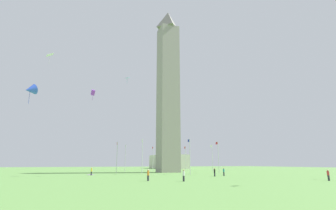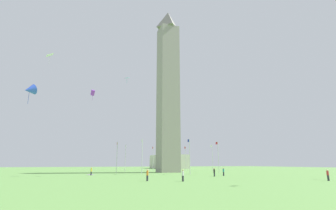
{
  "view_description": "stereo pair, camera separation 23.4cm",
  "coord_description": "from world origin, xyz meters",
  "px_view_note": "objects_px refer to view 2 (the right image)",
  "views": [
    {
      "loc": [
        -69.11,
        25.92,
        2.56
      ],
      "look_at": [
        0.0,
        0.0,
        20.06
      ],
      "focal_mm": 26.36,
      "sensor_mm": 36.0,
      "label": 1
    },
    {
      "loc": [
        -69.19,
        25.7,
        2.56
      ],
      "look_at": [
        0.0,
        0.0,
        20.06
      ],
      "focal_mm": 26.36,
      "sensor_mm": 36.0,
      "label": 2
    }
  ],
  "objects_px": {
    "flagpole_n": "(153,157)",
    "person_yellow_shirt": "(91,171)",
    "distant_building": "(169,162)",
    "flagpole_se": "(142,155)",
    "flagpole_ne": "(125,157)",
    "flagpole_sw": "(218,156)",
    "person_red_shirt": "(328,175)",
    "person_white_shirt": "(183,175)",
    "flagpole_nw": "(186,157)",
    "kite_purple_box": "(93,93)",
    "obelisk_monument": "(168,86)",
    "person_teal_shirt": "(223,172)",
    "kite_cyan_diamond": "(127,78)",
    "kite_white_diamond": "(50,55)",
    "picnic_blanket_near_first_person": "(90,175)",
    "person_orange_shirt": "(147,175)",
    "kite_blue_delta": "(30,90)",
    "person_black_shirt": "(214,172)",
    "flagpole_e": "(117,156)",
    "flagpole_s": "(190,155)",
    "flagpole_w": "(212,157)"
  },
  "relations": [
    {
      "from": "person_teal_shirt",
      "to": "kite_blue_delta",
      "type": "relative_size",
      "value": 0.55
    },
    {
      "from": "flagpole_ne",
      "to": "distant_building",
      "type": "bearing_deg",
      "value": -35.5
    },
    {
      "from": "distant_building",
      "to": "flagpole_n",
      "type": "bearing_deg",
      "value": 152.38
    },
    {
      "from": "flagpole_e",
      "to": "flagpole_s",
      "type": "relative_size",
      "value": 1.0
    },
    {
      "from": "flagpole_se",
      "to": "kite_cyan_diamond",
      "type": "distance_m",
      "value": 18.64
    },
    {
      "from": "flagpole_se",
      "to": "flagpole_ne",
      "type": "bearing_deg",
      "value": -0.0
    },
    {
      "from": "person_teal_shirt",
      "to": "kite_cyan_diamond",
      "type": "distance_m",
      "value": 30.13
    },
    {
      "from": "person_black_shirt",
      "to": "flagpole_ne",
      "type": "bearing_deg",
      "value": -12.07
    },
    {
      "from": "person_white_shirt",
      "to": "distant_building",
      "type": "distance_m",
      "value": 94.3
    },
    {
      "from": "kite_blue_delta",
      "to": "kite_purple_box",
      "type": "height_order",
      "value": "kite_purple_box"
    },
    {
      "from": "flagpole_nw",
      "to": "person_teal_shirt",
      "type": "height_order",
      "value": "flagpole_nw"
    },
    {
      "from": "kite_cyan_diamond",
      "to": "picnic_blanket_near_first_person",
      "type": "height_order",
      "value": "kite_cyan_diamond"
    },
    {
      "from": "flagpole_n",
      "to": "person_yellow_shirt",
      "type": "distance_m",
      "value": 34.17
    },
    {
      "from": "flagpole_nw",
      "to": "person_red_shirt",
      "type": "bearing_deg",
      "value": 179.81
    },
    {
      "from": "flagpole_se",
      "to": "kite_cyan_diamond",
      "type": "bearing_deg",
      "value": 126.91
    },
    {
      "from": "kite_purple_box",
      "to": "flagpole_n",
      "type": "bearing_deg",
      "value": -40.08
    },
    {
      "from": "person_white_shirt",
      "to": "person_teal_shirt",
      "type": "bearing_deg",
      "value": -41.63
    },
    {
      "from": "flagpole_n",
      "to": "kite_white_diamond",
      "type": "distance_m",
      "value": 47.9
    },
    {
      "from": "flagpole_nw",
      "to": "picnic_blanket_near_first_person",
      "type": "xyz_separation_m",
      "value": [
        -18.55,
        32.5,
        -4.58
      ]
    },
    {
      "from": "flagpole_se",
      "to": "person_orange_shirt",
      "type": "height_order",
      "value": "flagpole_se"
    },
    {
      "from": "kite_cyan_diamond",
      "to": "kite_white_diamond",
      "type": "xyz_separation_m",
      "value": [
        1.36,
        17.01,
        3.7
      ]
    },
    {
      "from": "flagpole_s",
      "to": "person_teal_shirt",
      "type": "height_order",
      "value": "flagpole_s"
    },
    {
      "from": "flagpole_w",
      "to": "picnic_blanket_near_first_person",
      "type": "xyz_separation_m",
      "value": [
        -8.01,
        36.86,
        -4.58
      ]
    },
    {
      "from": "flagpole_ne",
      "to": "kite_white_diamond",
      "type": "xyz_separation_m",
      "value": [
        -23.54,
        22.1,
        21.22
      ]
    },
    {
      "from": "flagpole_nw",
      "to": "kite_purple_box",
      "type": "distance_m",
      "value": 42.9
    },
    {
      "from": "flagpole_se",
      "to": "person_white_shirt",
      "type": "height_order",
      "value": "flagpole_se"
    },
    {
      "from": "flagpole_se",
      "to": "flagpole_sw",
      "type": "bearing_deg",
      "value": -90.0
    },
    {
      "from": "flagpole_s",
      "to": "flagpole_ne",
      "type": "bearing_deg",
      "value": 22.5
    },
    {
      "from": "flagpole_n",
      "to": "person_teal_shirt",
      "type": "bearing_deg",
      "value": -174.44
    },
    {
      "from": "obelisk_monument",
      "to": "flagpole_ne",
      "type": "xyz_separation_m",
      "value": [
        10.6,
        10.54,
        -21.55
      ]
    },
    {
      "from": "obelisk_monument",
      "to": "flagpole_sw",
      "type": "distance_m",
      "value": 26.18
    },
    {
      "from": "person_yellow_shirt",
      "to": "person_white_shirt",
      "type": "xyz_separation_m",
      "value": [
        -24.07,
        -11.35,
        -0.03
      ]
    },
    {
      "from": "flagpole_n",
      "to": "person_orange_shirt",
      "type": "distance_m",
      "value": 49.8
    },
    {
      "from": "person_yellow_shirt",
      "to": "person_orange_shirt",
      "type": "distance_m",
      "value": 22.43
    },
    {
      "from": "kite_cyan_diamond",
      "to": "picnic_blanket_near_first_person",
      "type": "bearing_deg",
      "value": 44.91
    },
    {
      "from": "person_black_shirt",
      "to": "kite_purple_box",
      "type": "distance_m",
      "value": 31.95
    },
    {
      "from": "obelisk_monument",
      "to": "kite_cyan_diamond",
      "type": "bearing_deg",
      "value": 132.46
    },
    {
      "from": "flagpole_n",
      "to": "person_teal_shirt",
      "type": "height_order",
      "value": "flagpole_n"
    },
    {
      "from": "obelisk_monument",
      "to": "distant_building",
      "type": "distance_m",
      "value": 62.06
    },
    {
      "from": "flagpole_nw",
      "to": "person_yellow_shirt",
      "type": "height_order",
      "value": "flagpole_nw"
    },
    {
      "from": "obelisk_monument",
      "to": "person_red_shirt",
      "type": "relative_size",
      "value": 31.15
    },
    {
      "from": "flagpole_sw",
      "to": "person_red_shirt",
      "type": "bearing_deg",
      "value": 179.69
    },
    {
      "from": "flagpole_se",
      "to": "flagpole_nw",
      "type": "distance_m",
      "value": 29.81
    },
    {
      "from": "flagpole_w",
      "to": "picnic_blanket_near_first_person",
      "type": "relative_size",
      "value": 4.66
    },
    {
      "from": "flagpole_ne",
      "to": "person_black_shirt",
      "type": "xyz_separation_m",
      "value": [
        -35.06,
        -11.36,
        -3.79
      ]
    },
    {
      "from": "flagpole_s",
      "to": "person_yellow_shirt",
      "type": "distance_m",
      "value": 22.68
    },
    {
      "from": "flagpole_ne",
      "to": "person_white_shirt",
      "type": "bearing_deg",
      "value": 179.83
    },
    {
      "from": "distant_building",
      "to": "kite_purple_box",
      "type": "bearing_deg",
      "value": 146.81
    },
    {
      "from": "person_white_shirt",
      "to": "kite_purple_box",
      "type": "height_order",
      "value": "kite_purple_box"
    },
    {
      "from": "flagpole_w",
      "to": "flagpole_ne",
      "type": "bearing_deg",
      "value": 67.5
    }
  ]
}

